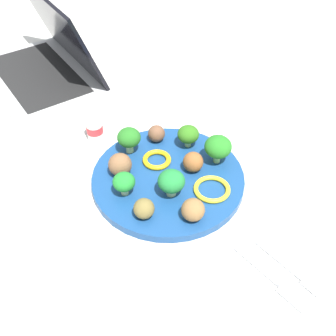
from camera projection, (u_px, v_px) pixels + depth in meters
ground_plane at (168, 182)px, 0.80m from camera, size 4.00×4.00×0.00m
plate at (168, 179)px, 0.80m from camera, size 0.28×0.28×0.02m
broccoli_floret_mid_right at (171, 182)px, 0.74m from camera, size 0.05×0.05×0.05m
broccoli_floret_back_right at (218, 147)px, 0.79m from camera, size 0.05×0.05×0.06m
broccoli_floret_near_rim at (124, 182)px, 0.74m from camera, size 0.04×0.04×0.04m
broccoli_floret_back_left at (129, 138)px, 0.82m from camera, size 0.04×0.04×0.05m
broccoli_floret_front_left at (188, 135)px, 0.83m from camera, size 0.04×0.04×0.05m
meatball_mid_right at (193, 210)px, 0.70m from camera, size 0.04×0.04×0.04m
meatball_front_left at (156, 134)px, 0.85m from camera, size 0.03×0.03×0.03m
meatball_far_rim at (144, 209)px, 0.71m from camera, size 0.04×0.04×0.04m
meatball_back_left at (193, 162)px, 0.79m from camera, size 0.04×0.04×0.04m
meatball_near_rim at (120, 165)px, 0.78m from camera, size 0.04×0.04×0.04m
pepper_ring_far_rim at (212, 189)px, 0.76m from camera, size 0.08×0.08×0.01m
pepper_ring_back_right at (157, 160)px, 0.81m from camera, size 0.08×0.08×0.01m
napkin at (280, 273)px, 0.66m from camera, size 0.17×0.12×0.01m
fork at (292, 268)px, 0.66m from camera, size 0.12×0.02×0.01m
knife at (276, 281)px, 0.64m from camera, size 0.15×0.03×0.01m
yogurt_bottle at (94, 127)px, 0.87m from camera, size 0.03×0.03×0.07m
laptop at (45, 64)px, 1.03m from camera, size 0.33×0.24×0.21m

